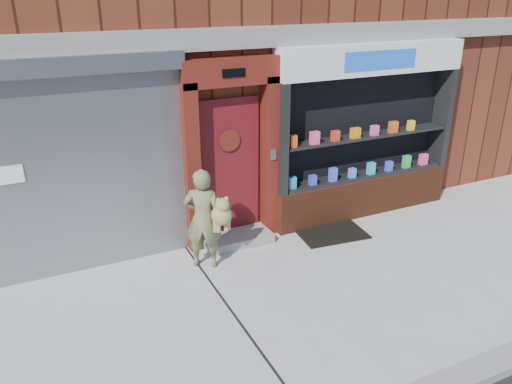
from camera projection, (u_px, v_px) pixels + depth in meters
ground at (335, 284)px, 6.93m from camera, size 80.00×80.00×0.00m
curb at (453, 383)px, 5.12m from camera, size 60.00×0.30×0.12m
shutter_bay at (75, 156)px, 6.69m from camera, size 3.10×0.30×3.04m
red_door_bay at (231, 154)px, 7.63m from camera, size 1.52×0.58×2.90m
pharmacy_bay at (365, 140)px, 8.62m from camera, size 3.50×0.41×3.00m
woman at (205, 218)px, 7.12m from camera, size 0.70×0.60×1.51m
doormat at (331, 233)px, 8.35m from camera, size 1.18×0.89×0.03m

